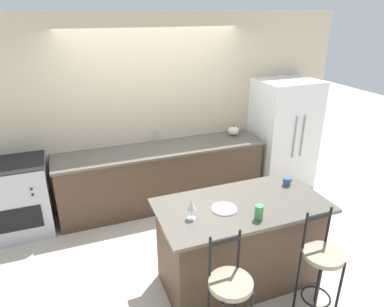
{
  "coord_description": "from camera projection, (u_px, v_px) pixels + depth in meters",
  "views": [
    {
      "loc": [
        -1.21,
        -4.0,
        2.72
      ],
      "look_at": [
        0.12,
        -0.53,
        1.15
      ],
      "focal_mm": 32.0,
      "sensor_mm": 36.0,
      "label": 1
    }
  ],
  "objects": [
    {
      "name": "tumbler_cup",
      "position": [
        259.0,
        212.0,
        3.1
      ],
      "size": [
        0.08,
        0.08,
        0.14
      ],
      "color": "#3D934C",
      "rests_on": "kitchen_island"
    },
    {
      "name": "bar_stool_near",
      "position": [
        230.0,
        294.0,
        2.77
      ],
      "size": [
        0.36,
        0.36,
        1.1
      ],
      "color": "black",
      "rests_on": "ground_plane"
    },
    {
      "name": "coffee_mug",
      "position": [
        287.0,
        182.0,
        3.71
      ],
      "size": [
        0.11,
        0.08,
        0.09
      ],
      "color": "#335689",
      "rests_on": "kitchen_island"
    },
    {
      "name": "refrigerator",
      "position": [
        283.0,
        134.0,
        5.5
      ],
      "size": [
        0.9,
        0.79,
        1.73
      ],
      "color": "white",
      "rests_on": "ground_plane"
    },
    {
      "name": "pumpkin_decoration",
      "position": [
        234.0,
        131.0,
        5.34
      ],
      "size": [
        0.18,
        0.18,
        0.16
      ],
      "color": "beige",
      "rests_on": "back_counter"
    },
    {
      "name": "sink_faucet",
      "position": [
        157.0,
        134.0,
        5.01
      ],
      "size": [
        0.02,
        0.13,
        0.22
      ],
      "color": "#ADAFB5",
      "rests_on": "back_counter"
    },
    {
      "name": "ground_plane",
      "position": [
        171.0,
        215.0,
        4.9
      ],
      "size": [
        18.0,
        18.0,
        0.0
      ],
      "primitive_type": "plane",
      "color": "beige"
    },
    {
      "name": "oven_range",
      "position": [
        18.0,
        198.0,
        4.39
      ],
      "size": [
        0.77,
        0.7,
        0.97
      ],
      "color": "#B7B7BC",
      "rests_on": "ground_plane"
    },
    {
      "name": "wine_glass",
      "position": [
        191.0,
        205.0,
        3.08
      ],
      "size": [
        0.08,
        0.08,
        0.21
      ],
      "color": "white",
      "rests_on": "kitchen_island"
    },
    {
      "name": "kitchen_island",
      "position": [
        240.0,
        243.0,
        3.55
      ],
      "size": [
        1.69,
        0.87,
        0.95
      ],
      "color": "#4C3828",
      "rests_on": "ground_plane"
    },
    {
      "name": "back_counter",
      "position": [
        162.0,
        175.0,
        5.06
      ],
      "size": [
        2.99,
        0.71,
        0.9
      ],
      "color": "#4C3828",
      "rests_on": "ground_plane"
    },
    {
      "name": "wall_back",
      "position": [
        154.0,
        111.0,
        5.0
      ],
      "size": [
        6.0,
        0.07,
        2.7
      ],
      "color": "beige",
      "rests_on": "ground_plane"
    },
    {
      "name": "dinner_plate",
      "position": [
        224.0,
        209.0,
        3.27
      ],
      "size": [
        0.25,
        0.25,
        0.02
      ],
      "color": "white",
      "rests_on": "kitchen_island"
    },
    {
      "name": "bar_stool_far",
      "position": [
        321.0,
        265.0,
        3.08
      ],
      "size": [
        0.36,
        0.36,
        1.1
      ],
      "color": "black",
      "rests_on": "ground_plane"
    }
  ]
}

